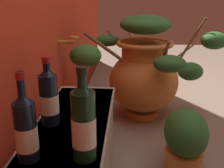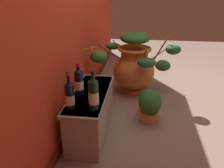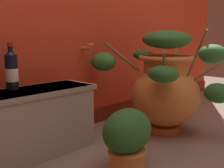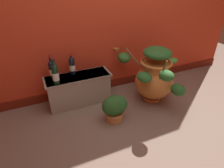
% 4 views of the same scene
% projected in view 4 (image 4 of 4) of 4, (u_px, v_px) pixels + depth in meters
% --- Properties ---
extents(ground_plane, '(7.00, 7.00, 0.00)m').
position_uv_depth(ground_plane, '(151.00, 130.00, 2.24)').
color(ground_plane, '#7A6656').
extents(back_wall, '(4.40, 0.33, 2.60)m').
position_uv_depth(back_wall, '(110.00, 0.00, 2.54)').
color(back_wall, red).
rests_on(back_wall, ground_plane).
extents(terracotta_urn, '(0.82, 1.04, 0.79)m').
position_uv_depth(terracotta_urn, '(154.00, 76.00, 2.61)').
color(terracotta_urn, '#C17033').
rests_on(terracotta_urn, ground_plane).
extents(stone_ledge, '(0.88, 0.31, 0.42)m').
position_uv_depth(stone_ledge, '(79.00, 88.00, 2.63)').
color(stone_ledge, '#9E9384').
rests_on(stone_ledge, ground_plane).
extents(wine_bottle_left, '(0.07, 0.07, 0.30)m').
position_uv_depth(wine_bottle_left, '(52.00, 69.00, 2.44)').
color(wine_bottle_left, black).
rests_on(wine_bottle_left, stone_ledge).
extents(wine_bottle_middle, '(0.08, 0.08, 0.31)m').
position_uv_depth(wine_bottle_middle, '(55.00, 74.00, 2.29)').
color(wine_bottle_middle, black).
rests_on(wine_bottle_middle, stone_ledge).
extents(wine_bottle_right, '(0.08, 0.08, 0.29)m').
position_uv_depth(wine_bottle_right, '(72.00, 65.00, 2.53)').
color(wine_bottle_right, black).
rests_on(wine_bottle_right, stone_ledge).
extents(potted_shrub, '(0.32, 0.23, 0.35)m').
position_uv_depth(potted_shrub, '(115.00, 108.00, 2.31)').
color(potted_shrub, '#D68E4C').
rests_on(potted_shrub, ground_plane).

